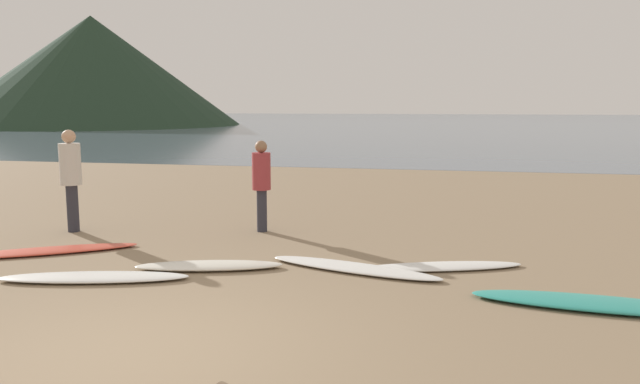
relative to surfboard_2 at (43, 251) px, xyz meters
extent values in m
cube|color=#8C7559|center=(3.16, 6.77, -0.13)|extent=(120.00, 120.00, 0.20)
cube|color=slate|center=(3.16, 62.73, -0.03)|extent=(140.00, 100.00, 0.01)
cone|color=#1E3323|center=(-28.56, 47.84, 5.22)|extent=(28.26, 28.26, 10.51)
ellipsoid|color=#D84C38|center=(0.00, 0.00, 0.00)|extent=(2.56, 1.84, 0.07)
ellipsoid|color=white|center=(1.53, -1.12, 0.01)|extent=(2.42, 1.05, 0.09)
ellipsoid|color=silver|center=(2.74, -0.32, 0.01)|extent=(2.02, 0.97, 0.10)
ellipsoid|color=white|center=(4.65, 0.02, 0.00)|extent=(2.49, 1.15, 0.08)
ellipsoid|color=white|center=(5.79, 0.35, 0.00)|extent=(2.24, 1.12, 0.06)
ellipsoid|color=teal|center=(7.49, -0.93, 0.01)|extent=(2.73, 0.83, 0.09)
cylinder|color=#2D2D38|center=(-0.48, 1.51, 0.37)|extent=(0.19, 0.19, 0.81)
cylinder|color=beige|center=(-0.48, 1.51, 1.13)|extent=(0.35, 0.35, 0.71)
sphere|color=tan|center=(-0.48, 1.51, 1.60)|extent=(0.23, 0.23, 0.23)
cylinder|color=#2D2D38|center=(2.71, 2.19, 0.33)|extent=(0.17, 0.17, 0.73)
cylinder|color=#9E3338|center=(2.71, 2.19, 1.01)|extent=(0.32, 0.32, 0.63)
sphere|color=#936B4C|center=(2.71, 2.19, 1.43)|extent=(0.21, 0.21, 0.21)
camera|label=1|loc=(5.86, -7.92, 2.18)|focal=34.91mm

